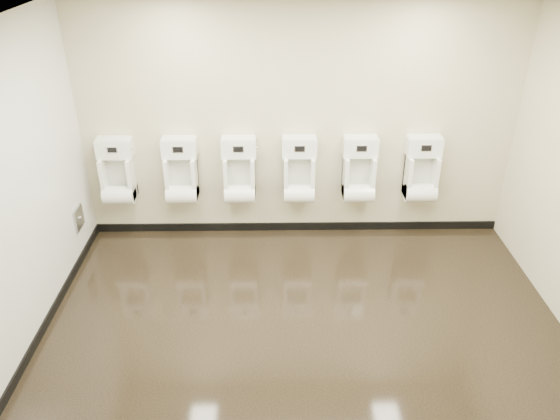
{
  "coord_description": "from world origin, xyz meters",
  "views": [
    {
      "loc": [
        -0.3,
        -4.16,
        3.53
      ],
      "look_at": [
        -0.22,
        0.55,
        0.94
      ],
      "focal_mm": 35.0,
      "sensor_mm": 36.0,
      "label": 1
    }
  ],
  "objects_px": {
    "urinal_3": "(299,175)",
    "urinal_1": "(181,175)",
    "access_panel": "(79,218)",
    "urinal_2": "(240,175)",
    "urinal_5": "(421,174)",
    "urinal_4": "(359,174)",
    "urinal_0": "(118,176)"
  },
  "relations": [
    {
      "from": "urinal_2",
      "to": "urinal_5",
      "type": "relative_size",
      "value": 1.0
    },
    {
      "from": "access_panel",
      "to": "urinal_1",
      "type": "xyz_separation_m",
      "value": [
        1.12,
        0.41,
        0.32
      ]
    },
    {
      "from": "urinal_3",
      "to": "urinal_2",
      "type": "bearing_deg",
      "value": 180.0
    },
    {
      "from": "urinal_0",
      "to": "urinal_3",
      "type": "bearing_deg",
      "value": 0.0
    },
    {
      "from": "access_panel",
      "to": "urinal_2",
      "type": "xyz_separation_m",
      "value": [
        1.8,
        0.41,
        0.32
      ]
    },
    {
      "from": "urinal_2",
      "to": "urinal_4",
      "type": "height_order",
      "value": "same"
    },
    {
      "from": "urinal_2",
      "to": "urinal_3",
      "type": "distance_m",
      "value": 0.69
    },
    {
      "from": "urinal_3",
      "to": "urinal_5",
      "type": "xyz_separation_m",
      "value": [
        1.44,
        0.0,
        0.0
      ]
    },
    {
      "from": "urinal_2",
      "to": "urinal_4",
      "type": "xyz_separation_m",
      "value": [
        1.4,
        0.0,
        0.0
      ]
    },
    {
      "from": "urinal_1",
      "to": "access_panel",
      "type": "bearing_deg",
      "value": -159.73
    },
    {
      "from": "urinal_2",
      "to": "access_panel",
      "type": "bearing_deg",
      "value": -167.05
    },
    {
      "from": "urinal_2",
      "to": "urinal_1",
      "type": "bearing_deg",
      "value": 180.0
    },
    {
      "from": "urinal_2",
      "to": "urinal_3",
      "type": "relative_size",
      "value": 1.0
    },
    {
      "from": "urinal_0",
      "to": "urinal_4",
      "type": "relative_size",
      "value": 1.0
    },
    {
      "from": "access_panel",
      "to": "urinal_1",
      "type": "height_order",
      "value": "urinal_1"
    },
    {
      "from": "urinal_1",
      "to": "urinal_2",
      "type": "xyz_separation_m",
      "value": [
        0.68,
        0.0,
        0.0
      ]
    },
    {
      "from": "access_panel",
      "to": "urinal_2",
      "type": "distance_m",
      "value": 1.88
    },
    {
      "from": "urinal_0",
      "to": "urinal_3",
      "type": "xyz_separation_m",
      "value": [
        2.11,
        0.0,
        0.0
      ]
    },
    {
      "from": "access_panel",
      "to": "urinal_5",
      "type": "xyz_separation_m",
      "value": [
        3.93,
        0.41,
        0.32
      ]
    },
    {
      "from": "urinal_2",
      "to": "urinal_4",
      "type": "bearing_deg",
      "value": 0.0
    },
    {
      "from": "access_panel",
      "to": "urinal_3",
      "type": "distance_m",
      "value": 2.55
    },
    {
      "from": "urinal_3",
      "to": "urinal_0",
      "type": "bearing_deg",
      "value": 180.0
    },
    {
      "from": "urinal_0",
      "to": "urinal_2",
      "type": "xyz_separation_m",
      "value": [
        1.42,
        0.0,
        0.0
      ]
    },
    {
      "from": "access_panel",
      "to": "urinal_3",
      "type": "bearing_deg",
      "value": 9.43
    },
    {
      "from": "urinal_0",
      "to": "urinal_1",
      "type": "distance_m",
      "value": 0.74
    },
    {
      "from": "access_panel",
      "to": "urinal_1",
      "type": "bearing_deg",
      "value": 20.27
    },
    {
      "from": "urinal_0",
      "to": "urinal_5",
      "type": "bearing_deg",
      "value": 0.0
    },
    {
      "from": "urinal_3",
      "to": "urinal_4",
      "type": "distance_m",
      "value": 0.7
    },
    {
      "from": "access_panel",
      "to": "urinal_3",
      "type": "relative_size",
      "value": 0.33
    },
    {
      "from": "urinal_5",
      "to": "urinal_3",
      "type": "bearing_deg",
      "value": 180.0
    },
    {
      "from": "access_panel",
      "to": "urinal_2",
      "type": "relative_size",
      "value": 0.33
    },
    {
      "from": "urinal_3",
      "to": "urinal_1",
      "type": "bearing_deg",
      "value": 180.0
    }
  ]
}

